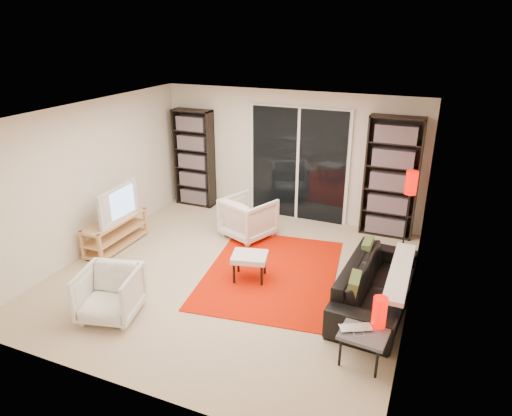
# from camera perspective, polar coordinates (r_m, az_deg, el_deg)

# --- Properties ---
(floor) EXTENTS (5.00, 5.00, 0.00)m
(floor) POSITION_cam_1_polar(r_m,az_deg,el_deg) (6.92, -2.90, -8.26)
(floor) COLOR beige
(floor) RESTS_ON ground
(wall_back) EXTENTS (5.00, 0.02, 2.40)m
(wall_back) POSITION_cam_1_polar(r_m,az_deg,el_deg) (8.61, 4.14, 6.56)
(wall_back) COLOR silver
(wall_back) RESTS_ON ground
(wall_front) EXTENTS (5.00, 0.02, 2.40)m
(wall_front) POSITION_cam_1_polar(r_m,az_deg,el_deg) (4.51, -17.12, -9.55)
(wall_front) COLOR silver
(wall_front) RESTS_ON ground
(wall_left) EXTENTS (0.02, 5.00, 2.40)m
(wall_left) POSITION_cam_1_polar(r_m,az_deg,el_deg) (7.76, -20.02, 3.54)
(wall_left) COLOR silver
(wall_left) RESTS_ON ground
(wall_right) EXTENTS (0.02, 5.00, 2.40)m
(wall_right) POSITION_cam_1_polar(r_m,az_deg,el_deg) (5.84, 19.63, -2.39)
(wall_right) COLOR silver
(wall_right) RESTS_ON ground
(ceiling) EXTENTS (5.00, 5.00, 0.02)m
(ceiling) POSITION_cam_1_polar(r_m,az_deg,el_deg) (6.07, -3.34, 11.68)
(ceiling) COLOR white
(ceiling) RESTS_ON wall_back
(sliding_door) EXTENTS (1.92, 0.08, 2.16)m
(sliding_door) POSITION_cam_1_polar(r_m,az_deg,el_deg) (8.55, 5.30, 5.38)
(sliding_door) COLOR white
(sliding_door) RESTS_ON ground
(bookshelf_left) EXTENTS (0.80, 0.30, 1.95)m
(bookshelf_left) POSITION_cam_1_polar(r_m,az_deg,el_deg) (9.30, -7.75, 6.16)
(bookshelf_left) COLOR black
(bookshelf_left) RESTS_ON ground
(bookshelf_right) EXTENTS (0.90, 0.30, 2.10)m
(bookshelf_right) POSITION_cam_1_polar(r_m,az_deg,el_deg) (8.11, 16.55, 3.61)
(bookshelf_right) COLOR black
(bookshelf_right) RESTS_ON ground
(tv_stand) EXTENTS (0.40, 1.26, 0.50)m
(tv_stand) POSITION_cam_1_polar(r_m,az_deg,el_deg) (7.96, -17.12, -2.90)
(tv_stand) COLOR #E9BA73
(tv_stand) RESTS_ON floor
(tv) EXTENTS (0.19, 1.01, 0.58)m
(tv) POSITION_cam_1_polar(r_m,az_deg,el_deg) (7.75, -17.43, 0.60)
(tv) COLOR black
(tv) RESTS_ON tv_stand
(rug) EXTENTS (2.22, 2.79, 0.01)m
(rug) POSITION_cam_1_polar(r_m,az_deg,el_deg) (6.94, 1.95, -8.07)
(rug) COLOR red
(rug) RESTS_ON floor
(sofa) EXTENTS (0.92, 2.09, 0.60)m
(sofa) POSITION_cam_1_polar(r_m,az_deg,el_deg) (6.29, 14.83, -9.27)
(sofa) COLOR black
(sofa) RESTS_ON floor
(armchair_back) EXTENTS (1.01, 1.02, 0.72)m
(armchair_back) POSITION_cam_1_polar(r_m,az_deg,el_deg) (7.94, -0.97, -1.18)
(armchair_back) COLOR silver
(armchair_back) RESTS_ON floor
(armchair_front) EXTENTS (0.85, 0.87, 0.65)m
(armchair_front) POSITION_cam_1_polar(r_m,az_deg,el_deg) (6.14, -17.84, -10.15)
(armchair_front) COLOR silver
(armchair_front) RESTS_ON floor
(ottoman) EXTENTS (0.58, 0.52, 0.40)m
(ottoman) POSITION_cam_1_polar(r_m,az_deg,el_deg) (6.63, -0.81, -6.29)
(ottoman) COLOR silver
(ottoman) RESTS_ON floor
(side_table) EXTENTS (0.54, 0.54, 0.40)m
(side_table) POSITION_cam_1_polar(r_m,az_deg,el_deg) (5.28, 13.43, -15.03)
(side_table) COLOR #49494D
(side_table) RESTS_ON floor
(laptop) EXTENTS (0.42, 0.37, 0.03)m
(laptop) POSITION_cam_1_polar(r_m,az_deg,el_deg) (5.21, 12.52, -14.77)
(laptop) COLOR silver
(laptop) RESTS_ON side_table
(table_lamp) EXTENTS (0.16, 0.16, 0.36)m
(table_lamp) POSITION_cam_1_polar(r_m,az_deg,el_deg) (5.26, 15.17, -12.45)
(table_lamp) COLOR #ED0600
(table_lamp) RESTS_ON side_table
(floor_lamp) EXTENTS (0.21, 0.21, 1.38)m
(floor_lamp) POSITION_cam_1_polar(r_m,az_deg,el_deg) (7.55, 18.71, 2.00)
(floor_lamp) COLOR black
(floor_lamp) RESTS_ON floor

